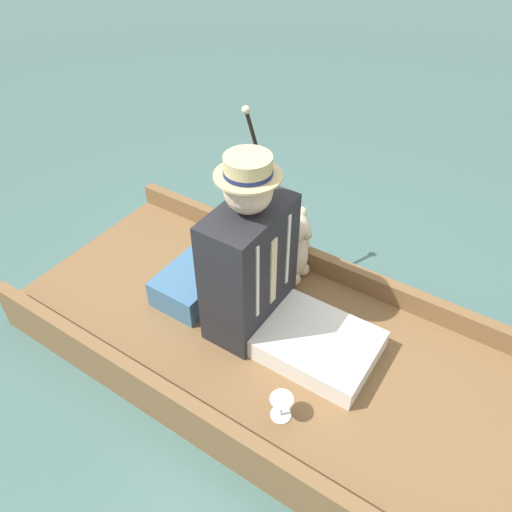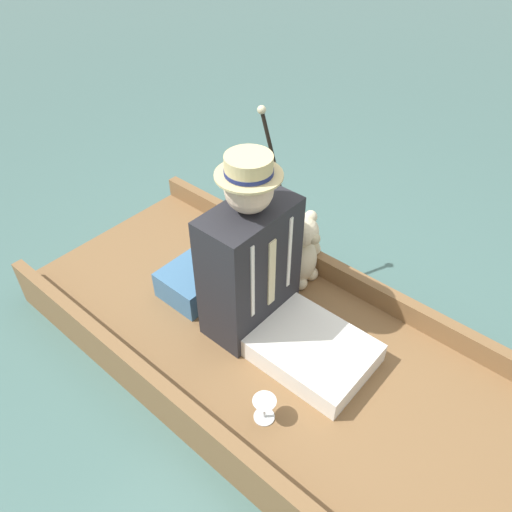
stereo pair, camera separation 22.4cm
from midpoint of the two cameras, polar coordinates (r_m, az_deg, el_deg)
name	(u,v)px [view 1 (the left image)]	position (r m, az deg, el deg)	size (l,w,h in m)	color
ground_plane	(262,353)	(2.62, -1.84, -11.12)	(16.00, 16.00, 0.00)	#476B66
punt_boat	(262,342)	(2.55, -1.88, -9.88)	(1.18, 2.51, 0.28)	brown
seat_cushion	(194,282)	(2.67, -9.49, -3.11)	(0.41, 0.29, 0.15)	teal
seated_person	(264,276)	(2.29, -1.92, -2.47)	(0.47, 0.79, 0.93)	white
teddy_bear	(294,248)	(2.65, 1.97, 0.79)	(0.31, 0.18, 0.44)	beige
wine_glass	(281,403)	(2.15, -0.17, -16.65)	(0.10, 0.10, 0.12)	silver
walking_cane	(266,181)	(2.59, -1.34, 8.49)	(0.04, 0.33, 0.90)	black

